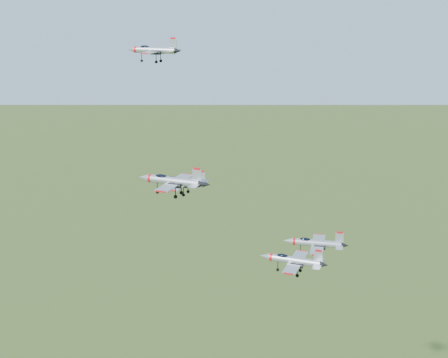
# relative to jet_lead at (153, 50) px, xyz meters

# --- Properties ---
(jet_lead) EXTENTS (11.70, 9.82, 3.14)m
(jet_lead) POSITION_rel_jet_lead_xyz_m (0.00, 0.00, 0.00)
(jet_lead) COLOR #9DA2A9
(jet_left_high) EXTENTS (11.18, 9.41, 3.00)m
(jet_left_high) POSITION_rel_jet_lead_xyz_m (8.85, -17.82, -21.04)
(jet_left_high) COLOR #9DA2A9
(jet_right_high) EXTENTS (10.68, 9.01, 2.88)m
(jet_right_high) POSITION_rel_jet_lead_xyz_m (12.11, -37.68, -14.83)
(jet_right_high) COLOR #9DA2A9
(jet_left_low) EXTENTS (12.13, 10.02, 3.24)m
(jet_left_low) POSITION_rel_jet_lead_xyz_m (32.74, -11.71, -33.70)
(jet_left_low) COLOR #9DA2A9
(jet_right_low) EXTENTS (10.75, 9.05, 2.89)m
(jet_right_low) POSITION_rel_jet_lead_xyz_m (29.33, -31.36, -28.71)
(jet_right_low) COLOR #9DA2A9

